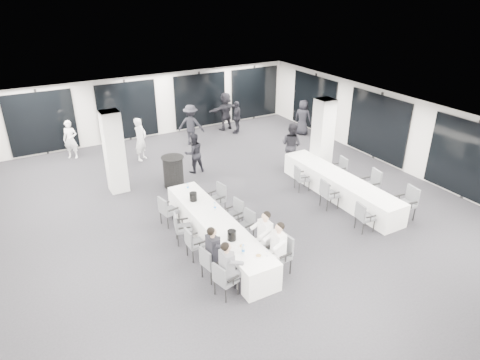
# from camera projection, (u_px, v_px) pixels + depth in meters

# --- Properties ---
(room) EXTENTS (14.04, 16.04, 2.84)m
(room) POSITION_uv_depth(u_px,v_px,m) (242.00, 153.00, 14.17)
(room) COLOR black
(room) RESTS_ON ground
(column_left) EXTENTS (0.60, 0.60, 2.80)m
(column_left) POSITION_uv_depth(u_px,v_px,m) (114.00, 152.00, 14.18)
(column_left) COLOR silver
(column_left) RESTS_ON floor
(column_right) EXTENTS (0.60, 0.60, 2.80)m
(column_right) POSITION_uv_depth(u_px,v_px,m) (322.00, 137.00, 15.54)
(column_right) COLOR silver
(column_right) RESTS_ON floor
(banquet_table_main) EXTENTS (0.90, 5.00, 0.75)m
(banquet_table_main) POSITION_uv_depth(u_px,v_px,m) (217.00, 232.00, 11.64)
(banquet_table_main) COLOR white
(banquet_table_main) RESTS_ON floor
(banquet_table_side) EXTENTS (0.90, 5.00, 0.75)m
(banquet_table_side) POSITION_uv_depth(u_px,v_px,m) (339.00, 186.00, 14.16)
(banquet_table_side) COLOR white
(banquet_table_side) RESTS_ON floor
(cocktail_table) EXTENTS (0.79, 0.79, 1.10)m
(cocktail_table) POSITION_uv_depth(u_px,v_px,m) (173.00, 171.00, 14.82)
(cocktail_table) COLOR black
(cocktail_table) RESTS_ON floor
(chair_main_left_near) EXTENTS (0.55, 0.58, 0.90)m
(chair_main_left_near) POSITION_uv_depth(u_px,v_px,m) (224.00, 278.00, 9.64)
(chair_main_left_near) COLOR #4A4D51
(chair_main_left_near) RESTS_ON floor
(chair_main_left_second) EXTENTS (0.53, 0.56, 0.90)m
(chair_main_left_second) POSITION_uv_depth(u_px,v_px,m) (210.00, 262.00, 10.20)
(chair_main_left_second) COLOR #4A4D51
(chair_main_left_second) RESTS_ON floor
(chair_main_left_mid) EXTENTS (0.45, 0.50, 0.87)m
(chair_main_left_mid) POSITION_uv_depth(u_px,v_px,m) (193.00, 242.00, 10.99)
(chair_main_left_mid) COLOR #4A4D51
(chair_main_left_mid) RESTS_ON floor
(chair_main_left_fourth) EXTENTS (0.55, 0.58, 0.90)m
(chair_main_left_fourth) POSITION_uv_depth(u_px,v_px,m) (181.00, 226.00, 11.65)
(chair_main_left_fourth) COLOR #4A4D51
(chair_main_left_fourth) RESTS_ON floor
(chair_main_left_far) EXTENTS (0.54, 0.58, 0.92)m
(chair_main_left_far) POSITION_uv_depth(u_px,v_px,m) (167.00, 209.00, 12.47)
(chair_main_left_far) COLOR #4A4D51
(chair_main_left_far) RESTS_ON floor
(chair_main_right_near) EXTENTS (0.55, 0.61, 1.02)m
(chair_main_right_near) POSITION_uv_depth(u_px,v_px,m) (282.00, 252.00, 10.45)
(chair_main_right_near) COLOR #4A4D51
(chair_main_right_near) RESTS_ON floor
(chair_main_right_second) EXTENTS (0.48, 0.53, 0.89)m
(chair_main_right_second) POSITION_uv_depth(u_px,v_px,m) (268.00, 242.00, 10.95)
(chair_main_right_second) COLOR #4A4D51
(chair_main_right_second) RESTS_ON floor
(chair_main_right_mid) EXTENTS (0.51, 0.55, 0.88)m
(chair_main_right_mid) POSITION_uv_depth(u_px,v_px,m) (246.00, 223.00, 11.81)
(chair_main_right_mid) COLOR #4A4D51
(chair_main_right_mid) RESTS_ON floor
(chair_main_right_fourth) EXTENTS (0.52, 0.56, 0.90)m
(chair_main_right_fourth) POSITION_uv_depth(u_px,v_px,m) (235.00, 213.00, 12.32)
(chair_main_right_fourth) COLOR #4A4D51
(chair_main_right_fourth) RESTS_ON floor
(chair_main_right_far) EXTENTS (0.54, 0.58, 0.94)m
(chair_main_right_far) POSITION_uv_depth(u_px,v_px,m) (218.00, 197.00, 13.17)
(chair_main_right_far) COLOR #4A4D51
(chair_main_right_far) RESTS_ON floor
(chair_side_left_near) EXTENTS (0.51, 0.55, 0.89)m
(chair_side_left_near) POSITION_uv_depth(u_px,v_px,m) (363.00, 215.00, 12.19)
(chair_side_left_near) COLOR #4A4D51
(chair_side_left_near) RESTS_ON floor
(chair_side_left_mid) EXTENTS (0.54, 0.58, 0.96)m
(chair_side_left_mid) POSITION_uv_depth(u_px,v_px,m) (328.00, 192.00, 13.40)
(chair_side_left_mid) COLOR #4A4D51
(chair_side_left_mid) RESTS_ON floor
(chair_side_left_far) EXTENTS (0.52, 0.55, 0.87)m
(chair_side_left_far) POSITION_uv_depth(u_px,v_px,m) (300.00, 177.00, 14.56)
(chair_side_left_far) COLOR #4A4D51
(chair_side_left_far) RESTS_ON floor
(chair_side_right_near) EXTENTS (0.58, 0.63, 1.03)m
(chair_side_right_near) POSITION_uv_depth(u_px,v_px,m) (408.00, 201.00, 12.81)
(chair_side_right_near) COLOR #4A4D51
(chair_side_right_near) RESTS_ON floor
(chair_side_right_mid) EXTENTS (0.59, 0.63, 1.01)m
(chair_side_right_mid) POSITION_uv_depth(u_px,v_px,m) (372.00, 183.00, 13.96)
(chair_side_right_mid) COLOR #4A4D51
(chair_side_right_mid) RESTS_ON floor
(chair_side_right_far) EXTENTS (0.51, 0.55, 0.90)m
(chair_side_right_far) POSITION_uv_depth(u_px,v_px,m) (340.00, 168.00, 15.19)
(chair_side_right_far) COLOR #4A4D51
(chair_side_right_far) RESTS_ON floor
(seated_guest_a) EXTENTS (0.50, 0.38, 1.44)m
(seated_guest_a) POSITION_uv_depth(u_px,v_px,m) (229.00, 265.00, 9.60)
(seated_guest_a) COLOR slate
(seated_guest_a) RESTS_ON floor
(seated_guest_b) EXTENTS (0.50, 0.38, 1.44)m
(seated_guest_b) POSITION_uv_depth(u_px,v_px,m) (215.00, 249.00, 10.16)
(seated_guest_b) COLOR black
(seated_guest_b) RESTS_ON floor
(seated_guest_c) EXTENTS (0.50, 0.38, 1.44)m
(seated_guest_c) POSITION_uv_depth(u_px,v_px,m) (276.00, 246.00, 10.27)
(seated_guest_c) COLOR white
(seated_guest_c) RESTS_ON floor
(seated_guest_d) EXTENTS (0.50, 0.38, 1.44)m
(seated_guest_d) POSITION_uv_depth(u_px,v_px,m) (263.00, 234.00, 10.74)
(seated_guest_d) COLOR white
(seated_guest_d) RESTS_ON floor
(standing_guest_a) EXTENTS (0.91, 0.90, 1.94)m
(standing_guest_a) POSITION_uv_depth(u_px,v_px,m) (140.00, 136.00, 16.82)
(standing_guest_a) COLOR white
(standing_guest_a) RESTS_ON floor
(standing_guest_b) EXTENTS (0.84, 0.52, 1.72)m
(standing_guest_b) POSITION_uv_depth(u_px,v_px,m) (194.00, 151.00, 15.77)
(standing_guest_b) COLOR black
(standing_guest_b) RESTS_ON floor
(standing_guest_c) EXTENTS (1.42, 1.31, 1.99)m
(standing_guest_c) POSITION_uv_depth(u_px,v_px,m) (191.00, 122.00, 18.39)
(standing_guest_c) COLOR black
(standing_guest_c) RESTS_ON floor
(standing_guest_d) EXTENTS (1.12, 1.12, 1.73)m
(standing_guest_d) POSITION_uv_depth(u_px,v_px,m) (237.00, 115.00, 19.79)
(standing_guest_d) COLOR black
(standing_guest_d) RESTS_ON floor
(standing_guest_e) EXTENTS (0.92, 1.03, 1.83)m
(standing_guest_e) POSITION_uv_depth(u_px,v_px,m) (303.00, 115.00, 19.61)
(standing_guest_e) COLOR black
(standing_guest_e) RESTS_ON floor
(standing_guest_f) EXTENTS (1.95, 0.97, 2.03)m
(standing_guest_f) POSITION_uv_depth(u_px,v_px,m) (226.00, 109.00, 20.20)
(standing_guest_f) COLOR black
(standing_guest_f) RESTS_ON floor
(standing_guest_g) EXTENTS (0.82, 0.78, 1.76)m
(standing_guest_g) POSITION_uv_depth(u_px,v_px,m) (70.00, 137.00, 17.04)
(standing_guest_g) COLOR white
(standing_guest_g) RESTS_ON floor
(standing_guest_h) EXTENTS (0.89, 1.10, 1.97)m
(standing_guest_h) POSITION_uv_depth(u_px,v_px,m) (292.00, 142.00, 16.23)
(standing_guest_h) COLOR black
(standing_guest_h) RESTS_ON floor
(ice_bucket_near) EXTENTS (0.22, 0.22, 0.25)m
(ice_bucket_near) POSITION_uv_depth(u_px,v_px,m) (232.00, 235.00, 10.58)
(ice_bucket_near) COLOR black
(ice_bucket_near) RESTS_ON banquet_table_main
(ice_bucket_far) EXTENTS (0.22, 0.22, 0.26)m
(ice_bucket_far) POSITION_uv_depth(u_px,v_px,m) (193.00, 197.00, 12.43)
(ice_bucket_far) COLOR black
(ice_bucket_far) RESTS_ON banquet_table_main
(water_bottle_a) EXTENTS (0.07, 0.07, 0.23)m
(water_bottle_a) POSITION_uv_depth(u_px,v_px,m) (243.00, 249.00, 10.05)
(water_bottle_a) COLOR silver
(water_bottle_a) RESTS_ON banquet_table_main
(water_bottle_b) EXTENTS (0.07, 0.07, 0.22)m
(water_bottle_b) POSITION_uv_depth(u_px,v_px,m) (215.00, 206.00, 11.95)
(water_bottle_b) COLOR silver
(water_bottle_b) RESTS_ON banquet_table_main
(water_bottle_c) EXTENTS (0.07, 0.07, 0.21)m
(water_bottle_c) POSITION_uv_depth(u_px,v_px,m) (188.00, 186.00, 13.09)
(water_bottle_c) COLOR silver
(water_bottle_c) RESTS_ON banquet_table_main
(plate_a) EXTENTS (0.22, 0.22, 0.03)m
(plate_a) POSITION_uv_depth(u_px,v_px,m) (242.00, 246.00, 10.36)
(plate_a) COLOR white
(plate_a) RESTS_ON banquet_table_main
(plate_b) EXTENTS (0.22, 0.22, 0.03)m
(plate_b) POSITION_uv_depth(u_px,v_px,m) (258.00, 256.00, 10.00)
(plate_b) COLOR white
(plate_b) RESTS_ON banquet_table_main
(plate_c) EXTENTS (0.19, 0.19, 0.03)m
(plate_c) POSITION_uv_depth(u_px,v_px,m) (233.00, 231.00, 10.95)
(plate_c) COLOR white
(plate_c) RESTS_ON banquet_table_main
(wine_glass) EXTENTS (0.07, 0.07, 0.18)m
(wine_glass) POSITION_uv_depth(u_px,v_px,m) (267.00, 251.00, 9.95)
(wine_glass) COLOR silver
(wine_glass) RESTS_ON banquet_table_main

